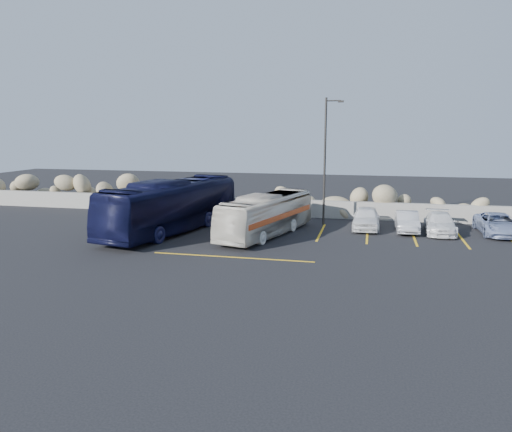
% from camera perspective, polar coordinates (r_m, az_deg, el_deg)
% --- Properties ---
extents(ground, '(90.00, 90.00, 0.00)m').
position_cam_1_polar(ground, '(23.68, -0.56, -4.99)').
color(ground, black).
rests_on(ground, ground).
extents(seawall, '(60.00, 0.40, 1.20)m').
position_cam_1_polar(seawall, '(35.09, 4.04, 0.91)').
color(seawall, gray).
rests_on(seawall, ground).
extents(riprap_pile, '(54.00, 2.80, 2.60)m').
position_cam_1_polar(riprap_pile, '(36.17, 4.35, 2.30)').
color(riprap_pile, '#978863').
rests_on(riprap_pile, ground).
extents(parking_lines, '(18.16, 9.36, 0.01)m').
position_cam_1_polar(parking_lines, '(28.48, 11.25, -2.61)').
color(parking_lines, gold).
rests_on(parking_lines, ground).
extents(lamppost, '(1.14, 0.18, 8.00)m').
position_cam_1_polar(lamppost, '(31.91, 7.98, 6.61)').
color(lamppost, '#2A2825').
rests_on(lamppost, ground).
extents(vintage_bus, '(4.27, 8.89, 2.41)m').
position_cam_1_polar(vintage_bus, '(28.77, 1.21, 0.15)').
color(vintage_bus, silver).
rests_on(vintage_bus, ground).
extents(tour_coach, '(4.98, 11.54, 3.13)m').
position_cam_1_polar(tour_coach, '(30.11, -9.62, 1.14)').
color(tour_coach, black).
rests_on(tour_coach, ground).
extents(car_a, '(1.62, 4.03, 1.37)m').
position_cam_1_polar(car_a, '(31.39, 12.46, -0.22)').
color(car_a, white).
rests_on(car_a, ground).
extents(car_b, '(1.31, 3.65, 1.20)m').
position_cam_1_polar(car_b, '(31.26, 16.87, -0.62)').
color(car_b, '#B7B7BC').
rests_on(car_b, ground).
extents(car_c, '(1.81, 4.17, 1.19)m').
position_cam_1_polar(car_c, '(31.38, 20.28, -0.78)').
color(car_c, white).
rests_on(car_c, ground).
extents(car_d, '(2.15, 4.48, 1.23)m').
position_cam_1_polar(car_d, '(32.30, 25.92, -0.84)').
color(car_d, '#7C8AB0').
rests_on(car_d, ground).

